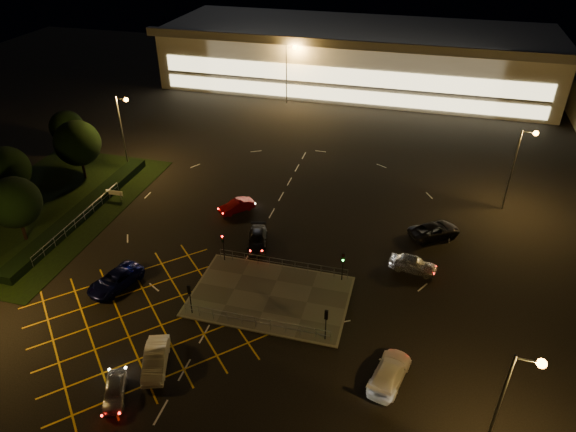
% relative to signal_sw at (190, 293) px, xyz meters
% --- Properties ---
extents(ground, '(180.00, 180.00, 0.00)m').
position_rel_signal_sw_xyz_m(ground, '(4.00, 5.99, -2.37)').
color(ground, black).
rests_on(ground, ground).
extents(pedestrian_island, '(14.00, 9.00, 0.12)m').
position_rel_signal_sw_xyz_m(pedestrian_island, '(6.00, 3.99, -2.31)').
color(pedestrian_island, '#4C4944').
rests_on(pedestrian_island, ground).
extents(grass_verge, '(18.00, 30.00, 0.08)m').
position_rel_signal_sw_xyz_m(grass_verge, '(-24.00, 11.99, -2.33)').
color(grass_verge, black).
rests_on(grass_verge, ground).
extents(hedge, '(2.00, 26.00, 1.00)m').
position_rel_signal_sw_xyz_m(hedge, '(-19.00, 11.99, -1.87)').
color(hedge, black).
rests_on(hedge, ground).
extents(supermarket, '(72.00, 26.50, 10.50)m').
position_rel_signal_sw_xyz_m(supermarket, '(4.00, 67.95, 2.95)').
color(supermarket, beige).
rests_on(supermarket, ground).
extents(streetlight_se, '(1.78, 0.56, 10.03)m').
position_rel_signal_sw_xyz_m(streetlight_se, '(24.44, -8.01, 4.20)').
color(streetlight_se, slate).
rests_on(streetlight_se, ground).
extents(streetlight_nw, '(1.78, 0.56, 10.03)m').
position_rel_signal_sw_xyz_m(streetlight_nw, '(-19.56, 23.99, 4.20)').
color(streetlight_nw, slate).
rests_on(streetlight_nw, ground).
extents(streetlight_ne, '(1.78, 0.56, 10.03)m').
position_rel_signal_sw_xyz_m(streetlight_ne, '(28.44, 25.99, 4.20)').
color(streetlight_ne, slate).
rests_on(streetlight_ne, ground).
extents(streetlight_far_left, '(1.78, 0.56, 10.03)m').
position_rel_signal_sw_xyz_m(streetlight_far_left, '(-5.56, 53.99, 4.20)').
color(streetlight_far_left, slate).
rests_on(streetlight_far_left, ground).
extents(streetlight_far_right, '(1.78, 0.56, 10.03)m').
position_rel_signal_sw_xyz_m(streetlight_far_right, '(34.44, 55.99, 4.20)').
color(streetlight_far_right, slate).
rests_on(streetlight_far_right, ground).
extents(signal_sw, '(0.28, 0.30, 3.15)m').
position_rel_signal_sw_xyz_m(signal_sw, '(0.00, 0.00, 0.00)').
color(signal_sw, black).
rests_on(signal_sw, pedestrian_island).
extents(signal_se, '(0.28, 0.30, 3.15)m').
position_rel_signal_sw_xyz_m(signal_se, '(12.00, 0.00, 0.00)').
color(signal_se, black).
rests_on(signal_se, pedestrian_island).
extents(signal_nw, '(0.28, 0.30, 3.15)m').
position_rel_signal_sw_xyz_m(signal_nw, '(0.00, 7.99, 0.00)').
color(signal_nw, black).
rests_on(signal_nw, pedestrian_island).
extents(signal_ne, '(0.28, 0.30, 3.15)m').
position_rel_signal_sw_xyz_m(signal_ne, '(12.00, 7.99, 0.00)').
color(signal_ne, black).
rests_on(signal_ne, pedestrian_island).
extents(tree_b, '(5.40, 5.40, 7.35)m').
position_rel_signal_sw_xyz_m(tree_b, '(-28.00, 11.99, 2.28)').
color(tree_b, black).
rests_on(tree_b, ground).
extents(tree_c, '(5.76, 5.76, 7.84)m').
position_rel_signal_sw_xyz_m(tree_c, '(-24.00, 19.99, 2.59)').
color(tree_c, black).
rests_on(tree_c, ground).
extents(tree_d, '(4.68, 4.68, 6.37)m').
position_rel_signal_sw_xyz_m(tree_d, '(-30.00, 25.99, 1.65)').
color(tree_d, black).
rests_on(tree_d, ground).
extents(tree_e, '(5.40, 5.40, 7.35)m').
position_rel_signal_sw_xyz_m(tree_e, '(-22.00, 5.99, 2.28)').
color(tree_e, black).
rests_on(tree_e, ground).
extents(car_near_silver, '(2.98, 4.11, 1.30)m').
position_rel_signal_sw_xyz_m(car_near_silver, '(-1.86, -9.63, -1.72)').
color(car_near_silver, silver).
rests_on(car_near_silver, ground).
extents(car_queue_white, '(3.15, 5.03, 1.57)m').
position_rel_signal_sw_xyz_m(car_queue_white, '(-0.25, -6.23, -1.58)').
color(car_queue_white, beige).
rests_on(car_queue_white, ground).
extents(car_left_blue, '(4.11, 6.10, 1.55)m').
position_rel_signal_sw_xyz_m(car_left_blue, '(-8.47, 1.59, -1.59)').
color(car_left_blue, '#0B0F46').
rests_on(car_left_blue, ground).
extents(car_far_dkgrey, '(3.10, 5.17, 1.40)m').
position_rel_signal_sw_xyz_m(car_far_dkgrey, '(2.33, 11.59, -1.67)').
color(car_far_dkgrey, black).
rests_on(car_far_dkgrey, ground).
extents(car_right_silver, '(4.87, 2.55, 1.58)m').
position_rel_signal_sw_xyz_m(car_right_silver, '(18.45, 11.38, -1.58)').
color(car_right_silver, '#B6B9BE').
rests_on(car_right_silver, ground).
extents(car_circ_red, '(3.96, 4.12, 1.40)m').
position_rel_signal_sw_xyz_m(car_circ_red, '(-2.08, 17.37, -1.67)').
color(car_circ_red, maroon).
rests_on(car_circ_red, ground).
extents(car_east_grey, '(6.15, 5.47, 1.58)m').
position_rel_signal_sw_xyz_m(car_east_grey, '(20.33, 17.98, -1.58)').
color(car_east_grey, black).
rests_on(car_east_grey, ground).
extents(car_approach_white, '(3.47, 5.81, 1.58)m').
position_rel_signal_sw_xyz_m(car_approach_white, '(17.55, -2.78, -1.58)').
color(car_approach_white, silver).
rests_on(car_approach_white, ground).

